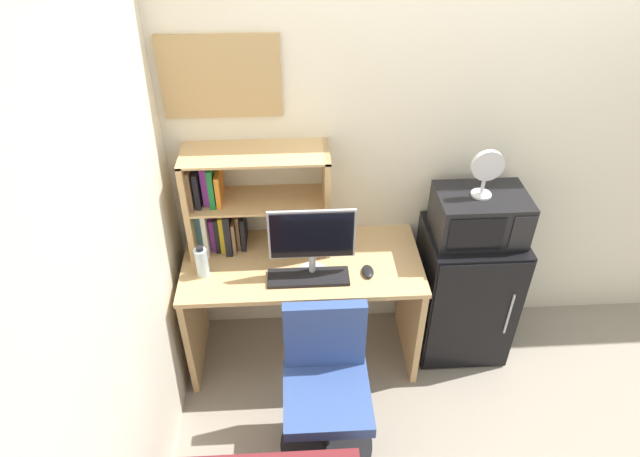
# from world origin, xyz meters

# --- Properties ---
(wall_back) EXTENTS (6.40, 0.04, 2.60)m
(wall_back) POSITION_xyz_m (0.40, 0.02, 1.30)
(wall_back) COLOR silver
(wall_back) RESTS_ON ground_plane
(wall_left) EXTENTS (0.04, 4.40, 2.60)m
(wall_left) POSITION_xyz_m (-1.62, -1.60, 1.30)
(wall_left) COLOR silver
(wall_left) RESTS_ON ground_plane
(desk) EXTENTS (1.35, 0.63, 0.76)m
(desk) POSITION_xyz_m (-0.88, -0.31, 0.54)
(desk) COLOR tan
(desk) RESTS_ON ground_plane
(hutch_bookshelf) EXTENTS (0.78, 0.29, 0.61)m
(hutch_bookshelf) POSITION_xyz_m (-1.23, -0.13, 1.06)
(hutch_bookshelf) COLOR tan
(hutch_bookshelf) RESTS_ON desk
(monitor) EXTENTS (0.46, 0.17, 0.42)m
(monitor) POSITION_xyz_m (-0.82, -0.42, 1.00)
(monitor) COLOR #B7B7BC
(monitor) RESTS_ON desk
(keyboard) EXTENTS (0.44, 0.14, 0.02)m
(keyboard) POSITION_xyz_m (-0.85, -0.46, 0.77)
(keyboard) COLOR black
(keyboard) RESTS_ON desk
(computer_mouse) EXTENTS (0.07, 0.11, 0.03)m
(computer_mouse) POSITION_xyz_m (-0.52, -0.44, 0.78)
(computer_mouse) COLOR black
(computer_mouse) RESTS_ON desk
(water_bottle) EXTENTS (0.07, 0.07, 0.19)m
(water_bottle) POSITION_xyz_m (-1.42, -0.39, 0.85)
(water_bottle) COLOR silver
(water_bottle) RESTS_ON desk
(mini_fridge) EXTENTS (0.54, 0.51, 0.87)m
(mini_fridge) POSITION_xyz_m (0.12, -0.26, 0.44)
(mini_fridge) COLOR black
(mini_fridge) RESTS_ON ground_plane
(microwave) EXTENTS (0.50, 0.35, 0.27)m
(microwave) POSITION_xyz_m (0.12, -0.26, 1.00)
(microwave) COLOR black
(microwave) RESTS_ON mini_fridge
(desk_fan) EXTENTS (0.17, 0.11, 0.28)m
(desk_fan) POSITION_xyz_m (0.10, -0.27, 1.30)
(desk_fan) COLOR silver
(desk_fan) RESTS_ON microwave
(desk_chair) EXTENTS (0.50, 0.50, 0.89)m
(desk_chair) POSITION_xyz_m (-0.78, -0.94, 0.38)
(desk_chair) COLOR black
(desk_chair) RESTS_ON ground_plane
(wall_corkboard) EXTENTS (0.60, 0.02, 0.43)m
(wall_corkboard) POSITION_xyz_m (-1.26, -0.01, 1.73)
(wall_corkboard) COLOR tan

